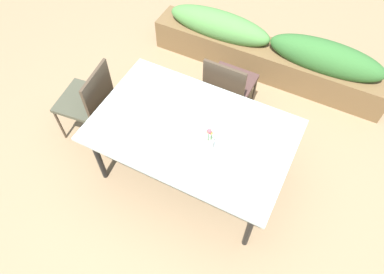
{
  "coord_description": "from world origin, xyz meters",
  "views": [
    {
      "loc": [
        0.81,
        -1.65,
        3.4
      ],
      "look_at": [
        -0.07,
        0.09,
        0.65
      ],
      "focal_mm": 33.71,
      "sensor_mm": 36.0,
      "label": 1
    }
  ],
  "objects_px": {
    "dining_table": "(192,133)",
    "chair_far_side": "(228,84)",
    "planter_box": "(269,52)",
    "chair_end_left": "(89,99)",
    "flower_vase": "(209,141)"
  },
  "relations": [
    {
      "from": "chair_far_side",
      "to": "flower_vase",
      "type": "bearing_deg",
      "value": -76.56
    },
    {
      "from": "chair_end_left",
      "to": "flower_vase",
      "type": "bearing_deg",
      "value": -101.42
    },
    {
      "from": "flower_vase",
      "to": "chair_far_side",
      "type": "bearing_deg",
      "value": 103.06
    },
    {
      "from": "dining_table",
      "to": "chair_far_side",
      "type": "height_order",
      "value": "chair_far_side"
    },
    {
      "from": "chair_far_side",
      "to": "planter_box",
      "type": "height_order",
      "value": "chair_far_side"
    },
    {
      "from": "flower_vase",
      "to": "planter_box",
      "type": "xyz_separation_m",
      "value": [
        -0.05,
        1.89,
        -0.52
      ]
    },
    {
      "from": "chair_end_left",
      "to": "flower_vase",
      "type": "xyz_separation_m",
      "value": [
        1.44,
        -0.12,
        0.31
      ]
    },
    {
      "from": "chair_far_side",
      "to": "planter_box",
      "type": "distance_m",
      "value": 0.93
    },
    {
      "from": "dining_table",
      "to": "chair_end_left",
      "type": "xyz_separation_m",
      "value": [
        -1.22,
        0.01,
        -0.16
      ]
    },
    {
      "from": "dining_table",
      "to": "flower_vase",
      "type": "xyz_separation_m",
      "value": [
        0.22,
        -0.11,
        0.15
      ]
    },
    {
      "from": "chair_end_left",
      "to": "chair_far_side",
      "type": "distance_m",
      "value": 1.5
    },
    {
      "from": "chair_far_side",
      "to": "dining_table",
      "type": "bearing_deg",
      "value": -89.03
    },
    {
      "from": "chair_end_left",
      "to": "dining_table",
      "type": "bearing_deg",
      "value": -97.31
    },
    {
      "from": "chair_far_side",
      "to": "flower_vase",
      "type": "relative_size",
      "value": 3.41
    },
    {
      "from": "dining_table",
      "to": "chair_end_left",
      "type": "relative_size",
      "value": 1.93
    }
  ]
}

